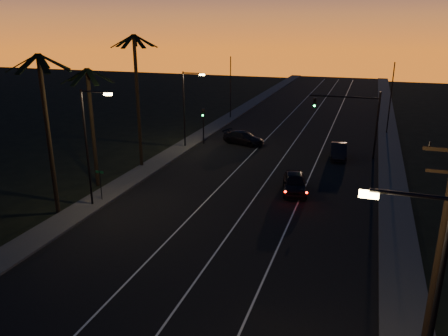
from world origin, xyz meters
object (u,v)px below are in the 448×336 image
(utility_pole, at_px, (440,250))
(signal_mast, at_px, (354,112))
(lead_car, at_px, (295,183))
(cross_car, at_px, (243,138))
(right_car, at_px, (339,151))

(utility_pole, distance_m, signal_mast, 30.33)
(signal_mast, distance_m, lead_car, 13.31)
(utility_pole, height_order, cross_car, utility_pole)
(utility_pole, bearing_deg, lead_car, 114.91)
(utility_pole, relative_size, lead_car, 1.79)
(signal_mast, distance_m, cross_car, 12.88)
(lead_car, bearing_deg, cross_car, 121.67)
(cross_car, bearing_deg, signal_mast, -6.40)
(signal_mast, height_order, right_car, signal_mast)
(utility_pole, height_order, signal_mast, utility_pole)
(lead_car, height_order, right_car, lead_car)
(right_car, xyz_separation_m, cross_car, (-11.00, 2.22, -0.02))
(right_car, bearing_deg, cross_car, 168.59)
(signal_mast, height_order, cross_car, signal_mast)
(signal_mast, relative_size, lead_car, 1.27)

